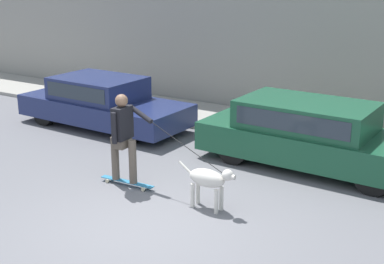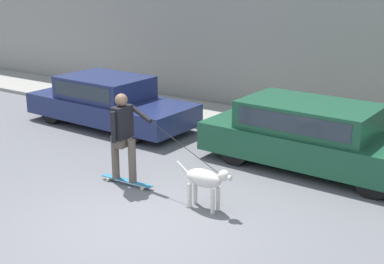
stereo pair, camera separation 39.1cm
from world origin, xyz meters
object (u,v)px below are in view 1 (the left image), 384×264
object	(u,v)px
parked_car_1	(311,135)
skateboarder	(123,134)
parked_car_0	(103,103)
dog	(209,180)

from	to	relation	value
parked_car_1	skateboarder	distance (m)	3.78
parked_car_0	skateboarder	bearing A→B (deg)	-41.76
parked_car_0	parked_car_1	size ratio (longest dim) A/B	0.98
parked_car_0	dog	distance (m)	5.49
skateboarder	parked_car_0	bearing A→B (deg)	134.08
dog	skateboarder	size ratio (longest dim) A/B	0.40
parked_car_0	dog	xyz separation A→B (m)	(4.70, -2.83, -0.08)
parked_car_1	dog	bearing A→B (deg)	-102.46
parked_car_1	dog	size ratio (longest dim) A/B	4.23
parked_car_1	skateboarder	size ratio (longest dim) A/B	1.71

